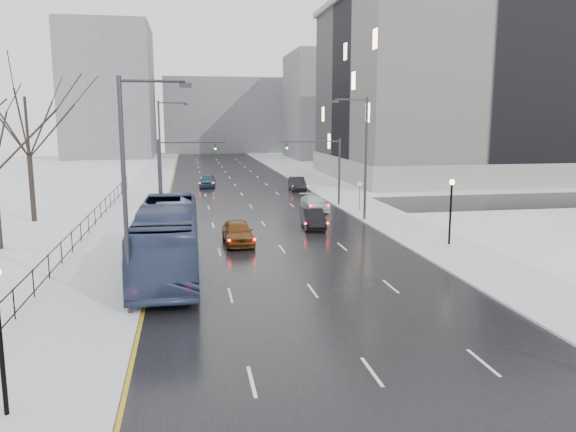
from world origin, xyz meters
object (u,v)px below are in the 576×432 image
mast_signal_right (328,164)px  no_uturn_sign (360,187)px  lamppost_r_mid (451,202)px  streetlight_l_far (162,147)px  bus (167,239)px  tree_park_d (0,250)px  sedan_center_near (238,232)px  sedan_right_distant (297,184)px  sedan_right_near (313,219)px  sedan_right_far (314,203)px  streetlight_l_near (130,185)px  sedan_center_far (207,180)px  streetlight_r_mid (363,152)px  tree_park_e (35,222)px  mast_signal_left (171,166)px

mast_signal_right → no_uturn_sign: size_ratio=2.41×
lamppost_r_mid → mast_signal_right: bearing=101.5°
streetlight_l_far → bus: 25.84m
bus → tree_park_d: bearing=145.5°
mast_signal_right → sedan_center_near: (-9.98, -14.98, -3.27)m
mast_signal_right → sedan_right_distant: 12.88m
sedan_right_near → sedan_right_far: size_ratio=0.92×
streetlight_l_near → no_uturn_sign: (17.37, 24.00, -3.32)m
sedan_center_near → sedan_right_far: 15.03m
sedan_right_distant → bus: bearing=-109.4°
streetlight_l_near → sedan_center_far: size_ratio=2.16×
lamppost_r_mid → streetlight_r_mid: bearing=105.8°
tree_park_e → sedan_right_far: (23.63, 1.68, 0.73)m
streetlight_l_near → bus: 7.53m
tree_park_e → sedan_right_far: tree_park_e is taller
streetlight_r_mid → sedan_center_far: (-11.67, 25.47, -4.79)m
no_uturn_sign → streetlight_l_far: bearing=155.3°
streetlight_l_near → sedan_right_far: (13.60, 25.68, -4.89)m
mast_signal_right → mast_signal_left: bearing=180.0°
sedan_right_far → no_uturn_sign: bearing=-25.8°
streetlight_l_near → sedan_right_distant: size_ratio=2.16×
streetlight_l_far → no_uturn_sign: streetlight_l_far is taller
streetlight_l_near → mast_signal_right: streetlight_l_near is taller
streetlight_r_mid → mast_signal_left: streetlight_r_mid is taller
streetlight_r_mid → sedan_center_near: bearing=-147.2°
sedan_right_near → tree_park_d: bearing=-165.6°
streetlight_l_far → sedan_right_far: bearing=-24.9°
tree_park_d → sedan_right_far: size_ratio=2.63×
tree_park_e → sedan_center_near: size_ratio=2.88×
sedan_center_near → sedan_right_distant: size_ratio=1.01×
streetlight_l_far → bus: bearing=-87.4°
mast_signal_left → mast_signal_right: bearing=0.0°
tree_park_e → sedan_center_near: (15.54, -10.98, 0.84)m
sedan_center_near → sedan_right_distant: sedan_center_near is taller
streetlight_r_mid → streetlight_l_near: (-16.33, -20.00, 0.00)m
tree_park_e → sedan_center_near: tree_park_e is taller
streetlight_l_near → sedan_right_far: streetlight_l_near is taller
streetlight_r_mid → mast_signal_right: streetlight_r_mid is taller
mast_signal_right → sedan_center_far: 20.82m
mast_signal_right → mast_signal_left: 14.65m
mast_signal_left → sedan_right_far: (12.76, -2.32, -3.38)m
tree_park_e → streetlight_l_near: bearing=-67.3°
bus → mast_signal_left: bearing=91.3°
mast_signal_left → sedan_right_near: size_ratio=1.48×
streetlight_r_mid → bus: 20.67m
mast_signal_left → no_uturn_sign: 17.10m
lamppost_r_mid → sedan_right_far: (-5.57, 15.68, -2.21)m
streetlight_l_near → tree_park_d: bearing=124.5°
streetlight_l_near → no_uturn_sign: size_ratio=3.70×
streetlight_l_far → sedan_right_near: size_ratio=2.27×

